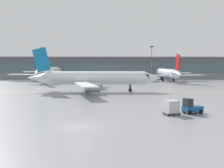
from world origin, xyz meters
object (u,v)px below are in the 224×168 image
at_px(taxiing_regional_jet, 95,78).
at_px(apron_light_mast_1, 43,62).
at_px(gate_airplane_2, 167,73).
at_px(gate_airplane_1, 49,72).
at_px(apron_light_mast_2, 152,61).
at_px(cargo_dolly_lead, 172,107).
at_px(baggage_tug, 191,107).

bearing_deg(taxiing_regional_jet, apron_light_mast_1, 117.66).
distance_m(gate_airplane_2, taxiing_regional_jet, 43.93).
bearing_deg(apron_light_mast_1, taxiing_regional_jet, -64.57).
xyz_separation_m(gate_airplane_2, taxiing_regional_jet, (-26.28, -35.21, 0.19)).
distance_m(gate_airplane_1, apron_light_mast_2, 44.18).
distance_m(gate_airplane_1, apron_light_mast_1, 13.34).
bearing_deg(cargo_dolly_lead, gate_airplane_1, 98.57).
xyz_separation_m(baggage_tug, apron_light_mast_1, (-37.25, 76.21, 6.49)).
height_order(cargo_dolly_lead, apron_light_mast_2, apron_light_mast_2).
relative_size(gate_airplane_1, taxiing_regional_jet, 1.05).
height_order(baggage_tug, cargo_dolly_lead, baggage_tug).
bearing_deg(apron_light_mast_1, baggage_tug, -63.95).
bearing_deg(baggage_tug, gate_airplane_2, 63.31).
bearing_deg(cargo_dolly_lead, apron_light_mast_1, 98.41).
bearing_deg(taxiing_regional_jet, gate_airplane_2, 55.49).
bearing_deg(gate_airplane_2, taxiing_regional_jet, 140.99).
relative_size(gate_airplane_1, apron_light_mast_2, 2.39).
height_order(gate_airplane_2, apron_light_mast_1, apron_light_mast_1).
height_order(gate_airplane_1, gate_airplane_2, gate_airplane_1).
bearing_deg(apron_light_mast_2, gate_airplane_1, -160.95).
bearing_deg(baggage_tug, cargo_dolly_lead, 180.00).
xyz_separation_m(gate_airplane_1, gate_airplane_2, (44.52, -1.95, -0.35)).
bearing_deg(apron_light_mast_2, cargo_dolly_lead, -98.72).
distance_m(cargo_dolly_lead, apron_light_mast_1, 84.57).
height_order(gate_airplane_1, baggage_tug, gate_airplane_1).
height_order(apron_light_mast_1, apron_light_mast_2, apron_light_mast_2).
xyz_separation_m(gate_airplane_2, apron_light_mast_2, (-2.97, 16.30, 4.76)).
bearing_deg(gate_airplane_1, cargo_dolly_lead, -151.70).
height_order(taxiing_regional_jet, apron_light_mast_2, apron_light_mast_2).
relative_size(gate_airplane_2, taxiing_regional_jet, 0.94).
bearing_deg(taxiing_regional_jet, baggage_tug, -60.64).
xyz_separation_m(gate_airplane_1, cargo_dolly_lead, (29.32, -65.33, -2.31)).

